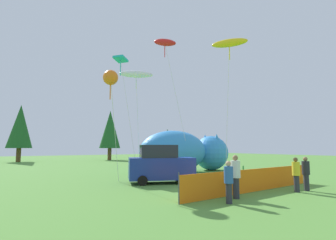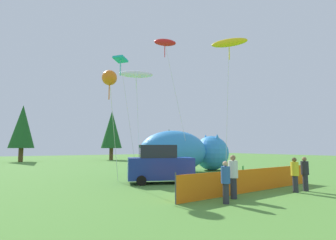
{
  "view_description": "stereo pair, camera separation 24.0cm",
  "coord_description": "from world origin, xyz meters",
  "px_view_note": "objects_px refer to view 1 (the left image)",
  "views": [
    {
      "loc": [
        -10.9,
        -12.18,
        2.19
      ],
      "look_at": [
        0.92,
        5.77,
        4.4
      ],
      "focal_mm": 28.0,
      "sensor_mm": 36.0,
      "label": 1
    },
    {
      "loc": [
        -10.7,
        -12.31,
        2.19
      ],
      "look_at": [
        0.92,
        5.77,
        4.4
      ],
      "focal_mm": 28.0,
      "sensor_mm": 36.0,
      "label": 2
    }
  ],
  "objects_px": {
    "spectator_in_yellow_shirt": "(306,172)",
    "parked_car": "(161,165)",
    "kite_red_lizard": "(165,43)",
    "kite_white_ghost": "(136,74)",
    "folding_chair": "(245,171)",
    "spectator_in_black_shirt": "(236,175)",
    "inflatable_cat": "(184,153)",
    "spectator_in_white_shirt": "(229,180)",
    "kite_yellow_hero": "(229,43)",
    "kite_orange_flower": "(111,78)",
    "spectator_in_blue_shirt": "(296,173)",
    "kite_teal_diamond": "(121,61)"
  },
  "relations": [
    {
      "from": "spectator_in_white_shirt",
      "to": "kite_white_ghost",
      "type": "relative_size",
      "value": 0.19
    },
    {
      "from": "parked_car",
      "to": "spectator_in_white_shirt",
      "type": "relative_size",
      "value": 2.64
    },
    {
      "from": "inflatable_cat",
      "to": "spectator_in_white_shirt",
      "type": "bearing_deg",
      "value": -119.35
    },
    {
      "from": "parked_car",
      "to": "kite_teal_diamond",
      "type": "xyz_separation_m",
      "value": [
        -0.81,
        4.55,
        7.65
      ]
    },
    {
      "from": "spectator_in_black_shirt",
      "to": "kite_yellow_hero",
      "type": "distance_m",
      "value": 11.66
    },
    {
      "from": "folding_chair",
      "to": "spectator_in_white_shirt",
      "type": "distance_m",
      "value": 8.6
    },
    {
      "from": "kite_orange_flower",
      "to": "parked_car",
      "type": "bearing_deg",
      "value": -9.22
    },
    {
      "from": "spectator_in_blue_shirt",
      "to": "spectator_in_yellow_shirt",
      "type": "height_order",
      "value": "spectator_in_yellow_shirt"
    },
    {
      "from": "kite_yellow_hero",
      "to": "inflatable_cat",
      "type": "bearing_deg",
      "value": 91.63
    },
    {
      "from": "spectator_in_blue_shirt",
      "to": "spectator_in_white_shirt",
      "type": "distance_m",
      "value": 4.69
    },
    {
      "from": "spectator_in_black_shirt",
      "to": "kite_teal_diamond",
      "type": "bearing_deg",
      "value": 95.31
    },
    {
      "from": "spectator_in_black_shirt",
      "to": "inflatable_cat",
      "type": "bearing_deg",
      "value": 63.7
    },
    {
      "from": "parked_car",
      "to": "kite_white_ghost",
      "type": "relative_size",
      "value": 0.5
    },
    {
      "from": "kite_orange_flower",
      "to": "inflatable_cat",
      "type": "bearing_deg",
      "value": 26.8
    },
    {
      "from": "kite_white_ghost",
      "to": "folding_chair",
      "type": "bearing_deg",
      "value": -55.62
    },
    {
      "from": "parked_car",
      "to": "inflatable_cat",
      "type": "relative_size",
      "value": 0.47
    },
    {
      "from": "spectator_in_black_shirt",
      "to": "kite_red_lizard",
      "type": "distance_m",
      "value": 14.54
    },
    {
      "from": "spectator_in_white_shirt",
      "to": "folding_chair",
      "type": "bearing_deg",
      "value": 36.09
    },
    {
      "from": "kite_red_lizard",
      "to": "kite_yellow_hero",
      "type": "distance_m",
      "value": 5.64
    },
    {
      "from": "inflatable_cat",
      "to": "kite_red_lizard",
      "type": "relative_size",
      "value": 0.78
    },
    {
      "from": "spectator_in_yellow_shirt",
      "to": "kite_yellow_hero",
      "type": "distance_m",
      "value": 10.73
    },
    {
      "from": "spectator_in_black_shirt",
      "to": "kite_yellow_hero",
      "type": "height_order",
      "value": "kite_yellow_hero"
    },
    {
      "from": "parked_car",
      "to": "kite_white_ghost",
      "type": "xyz_separation_m",
      "value": [
        1.16,
        5.87,
        7.23
      ]
    },
    {
      "from": "parked_car",
      "to": "spectator_in_blue_shirt",
      "type": "height_order",
      "value": "parked_car"
    },
    {
      "from": "spectator_in_yellow_shirt",
      "to": "parked_car",
      "type": "bearing_deg",
      "value": 125.58
    },
    {
      "from": "spectator_in_black_shirt",
      "to": "kite_orange_flower",
      "type": "height_order",
      "value": "kite_orange_flower"
    },
    {
      "from": "kite_white_ghost",
      "to": "spectator_in_blue_shirt",
      "type": "bearing_deg",
      "value": -77.64
    },
    {
      "from": "spectator_in_yellow_shirt",
      "to": "kite_red_lizard",
      "type": "distance_m",
      "value": 14.81
    },
    {
      "from": "spectator_in_white_shirt",
      "to": "spectator_in_black_shirt",
      "type": "relative_size",
      "value": 0.89
    },
    {
      "from": "spectator_in_black_shirt",
      "to": "kite_white_ghost",
      "type": "xyz_separation_m",
      "value": [
        1.0,
        11.75,
        7.34
      ]
    },
    {
      "from": "kite_orange_flower",
      "to": "kite_yellow_hero",
      "type": "distance_m",
      "value": 9.55
    },
    {
      "from": "inflatable_cat",
      "to": "kite_yellow_hero",
      "type": "distance_m",
      "value": 9.86
    },
    {
      "from": "inflatable_cat",
      "to": "kite_red_lizard",
      "type": "distance_m",
      "value": 9.67
    },
    {
      "from": "inflatable_cat",
      "to": "kite_yellow_hero",
      "type": "bearing_deg",
      "value": -88.52
    },
    {
      "from": "kite_orange_flower",
      "to": "kite_yellow_hero",
      "type": "xyz_separation_m",
      "value": [
        8.75,
        -1.12,
        3.67
      ]
    },
    {
      "from": "spectator_in_white_shirt",
      "to": "kite_yellow_hero",
      "type": "xyz_separation_m",
      "value": [
        6.46,
        5.8,
        8.97
      ]
    },
    {
      "from": "kite_red_lizard",
      "to": "kite_white_ghost",
      "type": "bearing_deg",
      "value": 139.76
    },
    {
      "from": "parked_car",
      "to": "inflatable_cat",
      "type": "bearing_deg",
      "value": 64.28
    },
    {
      "from": "spectator_in_blue_shirt",
      "to": "kite_orange_flower",
      "type": "relative_size",
      "value": 0.25
    },
    {
      "from": "spectator_in_black_shirt",
      "to": "kite_red_lizard",
      "type": "bearing_deg",
      "value": 74.14
    },
    {
      "from": "inflatable_cat",
      "to": "kite_red_lizard",
      "type": "height_order",
      "value": "kite_red_lizard"
    },
    {
      "from": "spectator_in_yellow_shirt",
      "to": "kite_yellow_hero",
      "type": "xyz_separation_m",
      "value": [
        0.99,
        5.85,
        8.95
      ]
    },
    {
      "from": "spectator_in_white_shirt",
      "to": "kite_white_ghost",
      "type": "height_order",
      "value": "kite_white_ghost"
    },
    {
      "from": "inflatable_cat",
      "to": "kite_yellow_hero",
      "type": "xyz_separation_m",
      "value": [
        0.16,
        -5.46,
        8.21
      ]
    },
    {
      "from": "folding_chair",
      "to": "spectator_in_white_shirt",
      "type": "height_order",
      "value": "spectator_in_white_shirt"
    },
    {
      "from": "spectator_in_white_shirt",
      "to": "kite_red_lizard",
      "type": "distance_m",
      "value": 15.22
    },
    {
      "from": "spectator_in_black_shirt",
      "to": "kite_red_lizard",
      "type": "relative_size",
      "value": 0.16
    },
    {
      "from": "spectator_in_black_shirt",
      "to": "kite_teal_diamond",
      "type": "distance_m",
      "value": 13.03
    },
    {
      "from": "folding_chair",
      "to": "spectator_in_black_shirt",
      "type": "xyz_separation_m",
      "value": [
        -5.95,
        -4.52,
        0.5
      ]
    },
    {
      "from": "folding_chair",
      "to": "kite_teal_diamond",
      "type": "xyz_separation_m",
      "value": [
        -6.92,
        5.9,
        8.26
      ]
    }
  ]
}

